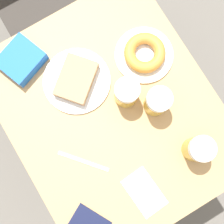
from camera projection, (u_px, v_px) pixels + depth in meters
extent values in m
plane|color=#666059|center=(112.00, 130.00, 1.86)|extent=(8.00, 8.00, 0.00)
cube|color=tan|center=(112.00, 113.00, 1.12)|extent=(0.71, 0.86, 0.03)
cylinder|color=black|center=(212.00, 161.00, 1.47)|extent=(0.04, 0.04, 0.74)
cylinder|color=black|center=(15.00, 89.00, 1.52)|extent=(0.04, 0.04, 0.74)
cylinder|color=black|center=(126.00, 26.00, 1.57)|extent=(0.04, 0.04, 0.74)
cylinder|color=#2D2823|center=(34.00, 58.00, 1.70)|extent=(0.03, 0.03, 0.43)
cylinder|color=#2D2823|center=(89.00, 27.00, 1.73)|extent=(0.03, 0.03, 0.43)
cylinder|color=#2D2823|center=(4.00, 6.00, 1.75)|extent=(0.03, 0.03, 0.43)
cylinder|color=silver|center=(77.00, 81.00, 1.11)|extent=(0.24, 0.24, 0.01)
cube|color=tan|center=(76.00, 79.00, 1.09)|extent=(0.19, 0.19, 0.04)
cylinder|color=silver|center=(144.00, 55.00, 1.13)|extent=(0.21, 0.21, 0.01)
torus|color=#D18938|center=(145.00, 53.00, 1.10)|extent=(0.15, 0.15, 0.04)
cylinder|color=gold|center=(157.00, 103.00, 1.06)|extent=(0.08, 0.08, 0.10)
cylinder|color=white|center=(159.00, 99.00, 1.00)|extent=(0.08, 0.08, 0.03)
cylinder|color=gold|center=(197.00, 149.00, 1.04)|extent=(0.08, 0.08, 0.10)
cylinder|color=white|center=(202.00, 149.00, 0.97)|extent=(0.08, 0.08, 0.03)
cylinder|color=gold|center=(126.00, 94.00, 1.06)|extent=(0.08, 0.08, 0.10)
cylinder|color=white|center=(127.00, 90.00, 1.00)|extent=(0.08, 0.08, 0.03)
cube|color=white|center=(144.00, 192.00, 1.06)|extent=(0.10, 0.16, 0.00)
cube|color=silver|center=(83.00, 161.00, 1.08)|extent=(0.13, 0.15, 0.00)
cube|color=#141938|center=(89.00, 224.00, 1.05)|extent=(0.14, 0.15, 0.01)
cube|color=blue|center=(21.00, 60.00, 1.10)|extent=(0.18, 0.17, 0.05)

